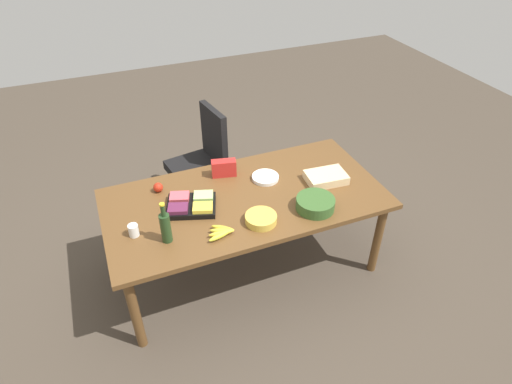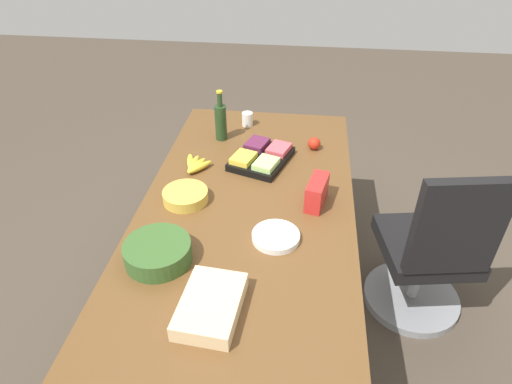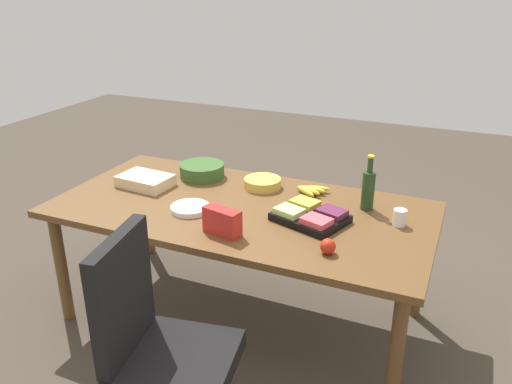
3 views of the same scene
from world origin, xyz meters
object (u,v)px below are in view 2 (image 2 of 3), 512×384
object	(u,v)px
office_chair	(428,260)
chip_bag_red	(317,192)
chip_bowl	(186,195)
paper_cup	(247,119)
wine_bottle	(221,121)
conference_table	(247,216)
paper_plate_stack	(276,237)
apple_red	(314,143)
fruit_platter	(261,157)
banana_bunch	(195,164)
sheet_cake	(211,306)
salad_bowl	(158,252)

from	to	relation	value
office_chair	chip_bag_red	distance (m)	0.77
office_chair	chip_bowl	xyz separation A→B (m)	(-0.09, 1.30, 0.38)
paper_cup	wine_bottle	size ratio (longest dim) A/B	0.28
conference_table	paper_plate_stack	xyz separation A→B (m)	(-0.24, -0.17, 0.08)
wine_bottle	apple_red	bearing A→B (deg)	-95.86
chip_bowl	wine_bottle	world-z (taller)	wine_bottle
fruit_platter	apple_red	distance (m)	0.35
office_chair	banana_bunch	bearing A→B (deg)	80.68
apple_red	paper_cup	bearing A→B (deg)	59.40
paper_cup	apple_red	distance (m)	0.52
sheet_cake	salad_bowl	xyz separation A→B (m)	(0.25, 0.28, 0.01)
chip_bowl	salad_bowl	world-z (taller)	salad_bowl
conference_table	apple_red	bearing A→B (deg)	-28.26
sheet_cake	banana_bunch	world-z (taller)	sheet_cake
banana_bunch	paper_cup	bearing A→B (deg)	-21.53
salad_bowl	paper_plate_stack	distance (m)	0.53
office_chair	chip_bowl	bearing A→B (deg)	93.77
banana_bunch	paper_plate_stack	world-z (taller)	banana_bunch
paper_cup	apple_red	world-z (taller)	paper_cup
chip_bag_red	fruit_platter	bearing A→B (deg)	41.09
conference_table	paper_cup	distance (m)	0.88
banana_bunch	apple_red	distance (m)	0.73
chip_bag_red	salad_bowl	bearing A→B (deg)	126.15
fruit_platter	banana_bunch	bearing A→B (deg)	107.47
fruit_platter	sheet_cake	world-z (taller)	fruit_platter
chip_bag_red	wine_bottle	size ratio (longest dim) A/B	0.63
office_chair	salad_bowl	size ratio (longest dim) A/B	3.56
paper_plate_stack	fruit_platter	bearing A→B (deg)	12.01
office_chair	paper_plate_stack	world-z (taller)	office_chair
salad_bowl	wine_bottle	world-z (taller)	wine_bottle
office_chair	paper_plate_stack	xyz separation A→B (m)	(-0.33, 0.82, 0.37)
apple_red	wine_bottle	xyz separation A→B (m)	(0.06, 0.58, 0.09)
office_chair	banana_bunch	world-z (taller)	office_chair
fruit_platter	sheet_cake	bearing A→B (deg)	176.42
banana_bunch	sheet_cake	bearing A→B (deg)	-163.43
conference_table	fruit_platter	xyz separation A→B (m)	(0.42, -0.03, 0.10)
chip_bag_red	paper_cup	bearing A→B (deg)	29.61
sheet_cake	chip_bowl	bearing A→B (deg)	21.57
conference_table	banana_bunch	xyz separation A→B (m)	(0.31, 0.34, 0.09)
conference_table	chip_bowl	world-z (taller)	chip_bowl
paper_cup	apple_red	bearing A→B (deg)	-120.60
fruit_platter	salad_bowl	xyz separation A→B (m)	(-0.86, 0.35, 0.01)
office_chair	conference_table	bearing A→B (deg)	95.26
chip_bag_red	chip_bowl	distance (m)	0.66
apple_red	wine_bottle	size ratio (longest dim) A/B	0.24
paper_plate_stack	apple_red	world-z (taller)	apple_red
sheet_cake	banana_bunch	distance (m)	1.03
fruit_platter	chip_bag_red	bearing A→B (deg)	-138.91
paper_plate_stack	wine_bottle	distance (m)	1.00
office_chair	fruit_platter	size ratio (longest dim) A/B	2.39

